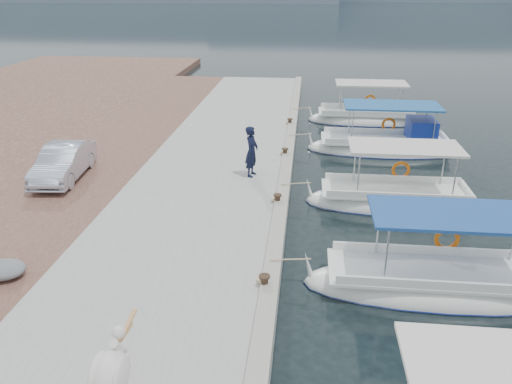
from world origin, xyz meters
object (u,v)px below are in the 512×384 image
at_px(fishing_caique_d, 386,147).
at_px(parked_car, 63,162).
at_px(fisherman, 252,151).
at_px(fishing_caique_c, 394,202).
at_px(fishing_caique_e, 365,120).
at_px(fishing_caique_b, 440,287).
at_px(pelican, 112,370).

height_order(fishing_caique_d, parked_car, fishing_caique_d).
bearing_deg(parked_car, fisherman, 2.75).
bearing_deg(fishing_caique_d, fisherman, -138.73).
bearing_deg(fishing_caique_c, fishing_caique_e, 89.52).
height_order(fishing_caique_d, fisherman, fisherman).
relative_size(fisherman, parked_car, 0.50).
bearing_deg(fishing_caique_d, fishing_caique_c, -94.99).
height_order(fishing_caique_b, parked_car, fishing_caique_b).
xyz_separation_m(fishing_caique_e, parked_car, (-12.34, -11.36, 1.01)).
height_order(fishing_caique_c, pelican, fishing_caique_c).
relative_size(fishing_caique_b, fishing_caique_e, 1.08).
relative_size(pelican, fisherman, 0.84).
height_order(pelican, parked_car, parked_car).
distance_m(fishing_caique_d, parked_car, 14.19).
relative_size(fishing_caique_b, parked_car, 1.83).
bearing_deg(pelican, fishing_caique_b, 35.31).
distance_m(fishing_caique_c, pelican, 12.06).
xyz_separation_m(pelican, fisherman, (1.20, 11.29, 0.32)).
relative_size(fishing_caique_b, fishing_caique_d, 0.98).
relative_size(fishing_caique_b, fisherman, 3.64).
bearing_deg(pelican, fishing_caique_e, 73.20).
distance_m(fishing_caique_b, fishing_caique_c, 5.33).
xyz_separation_m(pelican, parked_car, (-5.80, 10.29, -0.01)).
relative_size(fishing_caique_c, pelican, 3.89).
xyz_separation_m(fishing_caique_c, parked_car, (-12.25, 0.15, 1.01)).
bearing_deg(fishing_caique_e, fishing_caique_b, -89.07).
bearing_deg(parked_car, fishing_caique_e, 37.24).
height_order(fishing_caique_e, pelican, fishing_caique_e).
xyz_separation_m(fisherman, parked_car, (-7.00, -1.00, -0.33)).
distance_m(fisherman, parked_car, 7.08).
relative_size(fishing_caique_d, pelican, 4.43).
bearing_deg(pelican, fishing_caique_d, 66.90).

